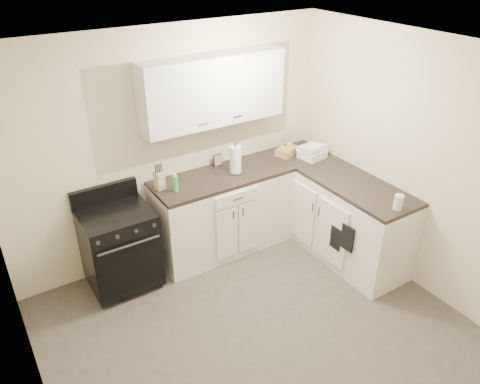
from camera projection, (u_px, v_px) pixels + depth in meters
floor at (268, 344)px, 4.19m from camera, size 3.60×3.60×0.00m
ceiling at (280, 63)px, 2.98m from camera, size 3.60×3.60×0.00m
wall_back at (172, 148)px, 4.91m from camera, size 3.60×0.00×3.60m
wall_right at (427, 171)px, 4.43m from camera, size 0.00×3.60×3.60m
wall_left at (24, 317)px, 2.74m from camera, size 0.00×3.60×3.60m
base_cabinets_back at (223, 214)px, 5.28m from camera, size 1.55×0.60×0.90m
base_cabinets_right at (334, 212)px, 5.30m from camera, size 0.60×1.90×0.90m
countertop_back at (222, 177)px, 5.05m from camera, size 1.55×0.60×0.04m
countertop_right at (338, 176)px, 5.08m from camera, size 0.60×1.90×0.04m
upper_cabinets at (213, 90)px, 4.72m from camera, size 1.55×0.30×0.70m
stove at (120, 248)px, 4.69m from camera, size 0.68×0.58×0.82m
knife_block at (160, 181)px, 4.72m from camera, size 0.10×0.10×0.19m
paper_towel at (235, 160)px, 5.02m from camera, size 0.16×0.16×0.30m
soap_bottle at (175, 184)px, 4.68m from camera, size 0.08×0.08×0.17m
picture_frame at (218, 160)px, 5.22m from camera, size 0.11×0.04×0.13m
wicker_basket at (287, 151)px, 5.49m from camera, size 0.30×0.25×0.09m
countertop_grill at (312, 154)px, 5.41m from camera, size 0.29×0.27×0.10m
glass_jar at (398, 202)px, 4.39m from camera, size 0.11×0.11×0.15m
oven_mitt_near at (347, 238)px, 4.71m from camera, size 0.02×0.16×0.28m
oven_mitt_far at (336, 238)px, 4.87m from camera, size 0.02×0.15×0.25m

